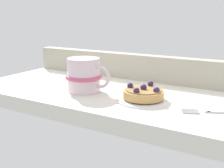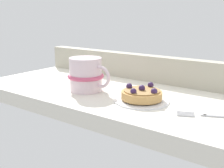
% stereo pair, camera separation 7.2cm
% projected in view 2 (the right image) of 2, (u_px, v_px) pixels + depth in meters
% --- Properties ---
extents(ground_plane, '(0.84, 0.35, 0.04)m').
position_uv_depth(ground_plane, '(124.00, 99.00, 0.76)').
color(ground_plane, silver).
extents(window_rail_back, '(0.82, 0.04, 0.08)m').
position_uv_depth(window_rail_back, '(153.00, 69.00, 0.87)').
color(window_rail_back, '#B2AD99').
rests_on(window_rail_back, ground_plane).
extents(dessert_plate, '(0.13, 0.13, 0.01)m').
position_uv_depth(dessert_plate, '(142.00, 100.00, 0.68)').
color(dessert_plate, white).
rests_on(dessert_plate, ground_plane).
extents(raspberry_tart, '(0.10, 0.10, 0.03)m').
position_uv_depth(raspberry_tart, '(142.00, 94.00, 0.68)').
color(raspberry_tart, tan).
rests_on(raspberry_tart, dessert_plate).
extents(coffee_mug, '(0.13, 0.10, 0.09)m').
position_uv_depth(coffee_mug, '(86.00, 75.00, 0.77)').
color(coffee_mug, silver).
rests_on(coffee_mug, ground_plane).
extents(dessert_fork, '(0.15, 0.08, 0.01)m').
position_uv_depth(dessert_fork, '(217.00, 116.00, 0.58)').
color(dessert_fork, '#B7B7BC').
rests_on(dessert_fork, ground_plane).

